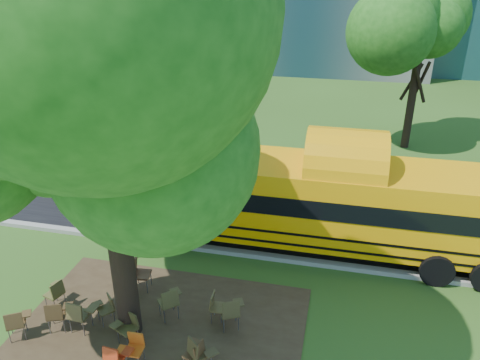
% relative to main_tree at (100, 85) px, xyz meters
% --- Properties ---
extents(ground, '(160.00, 160.00, 0.00)m').
position_rel_main_tree_xyz_m(ground, '(-0.29, 0.83, -6.15)').
color(ground, '#2D4A17').
rests_on(ground, ground).
extents(dirt_patch, '(7.00, 4.50, 0.03)m').
position_rel_main_tree_xyz_m(dirt_patch, '(0.71, 0.33, -6.14)').
color(dirt_patch, '#382819').
rests_on(dirt_patch, ground).
extents(asphalt_road, '(80.00, 8.00, 0.04)m').
position_rel_main_tree_xyz_m(asphalt_road, '(-0.29, 7.83, -6.13)').
color(asphalt_road, black).
rests_on(asphalt_road, ground).
extents(kerb_near, '(80.00, 0.25, 0.14)m').
position_rel_main_tree_xyz_m(kerb_near, '(-0.29, 3.83, -6.08)').
color(kerb_near, gray).
rests_on(kerb_near, ground).
extents(kerb_far, '(80.00, 0.25, 0.14)m').
position_rel_main_tree_xyz_m(kerb_far, '(-0.29, 11.93, -6.08)').
color(kerb_far, gray).
rests_on(kerb_far, ground).
extents(bg_tree_0, '(5.20, 5.20, 7.18)m').
position_rel_main_tree_xyz_m(bg_tree_0, '(-12.29, 13.83, -1.58)').
color(bg_tree_0, black).
rests_on(bg_tree_0, ground).
extents(bg_tree_2, '(4.80, 4.80, 6.62)m').
position_rel_main_tree_xyz_m(bg_tree_2, '(-5.29, 16.83, -1.94)').
color(bg_tree_2, black).
rests_on(bg_tree_2, ground).
extents(bg_tree_3, '(5.60, 5.60, 7.84)m').
position_rel_main_tree_xyz_m(bg_tree_3, '(7.71, 14.83, -1.12)').
color(bg_tree_3, black).
rests_on(bg_tree_3, ground).
extents(main_tree, '(7.20, 7.20, 9.77)m').
position_rel_main_tree_xyz_m(main_tree, '(0.00, 0.00, 0.00)').
color(main_tree, black).
rests_on(main_tree, ground).
extents(school_bus, '(11.76, 2.72, 2.87)m').
position_rel_main_tree_xyz_m(school_bus, '(4.70, 4.83, -4.49)').
color(school_bus, '#F4A007').
rests_on(school_bus, ground).
extents(chair_0, '(0.57, 0.71, 0.86)m').
position_rel_main_tree_xyz_m(chair_0, '(-2.50, -0.85, -5.62)').
color(chair_0, '#4B361A').
rests_on(chair_0, ground).
extents(chair_1, '(0.63, 0.55, 0.94)m').
position_rel_main_tree_xyz_m(chair_1, '(-1.16, -0.30, -5.57)').
color(chair_1, brown).
rests_on(chair_1, ground).
extents(chair_2, '(0.61, 0.68, 0.89)m').
position_rel_main_tree_xyz_m(chair_2, '(-1.72, -0.38, -5.60)').
color(chair_2, '#3E2C16').
rests_on(chair_2, ground).
extents(chair_3, '(0.68, 0.53, 0.83)m').
position_rel_main_tree_xyz_m(chair_3, '(0.13, -0.34, -5.64)').
color(chair_3, '#48421F').
rests_on(chair_3, ground).
extents(chair_4, '(0.57, 0.48, 0.82)m').
position_rel_main_tree_xyz_m(chair_4, '(0.27, -1.29, -5.64)').
color(chair_4, '#B33213').
rests_on(chair_4, ground).
extents(chair_5, '(0.52, 0.48, 0.80)m').
position_rel_main_tree_xyz_m(chair_5, '(0.53, -0.91, -5.66)').
color(chair_5, '#D35D16').
rests_on(chair_5, ground).
extents(chair_6, '(0.48, 0.62, 0.80)m').
position_rel_main_tree_xyz_m(chair_6, '(1.95, -0.76, -5.66)').
color(chair_6, '#483019').
rests_on(chair_6, ground).
extents(chair_7, '(0.76, 0.60, 0.88)m').
position_rel_main_tree_xyz_m(chair_7, '(2.02, -0.79, -5.61)').
color(chair_7, '#41361C').
rests_on(chair_7, ground).
extents(chair_8, '(0.51, 0.65, 0.85)m').
position_rel_main_tree_xyz_m(chair_8, '(-2.24, 0.38, -5.63)').
color(chair_8, brown).
rests_on(chair_8, ground).
extents(chair_9, '(0.66, 0.53, 0.77)m').
position_rel_main_tree_xyz_m(chair_9, '(-0.70, 0.20, -5.67)').
color(chair_9, '#504422').
rests_on(chair_9, ground).
extents(chair_10, '(0.62, 0.64, 0.96)m').
position_rel_main_tree_xyz_m(chair_10, '(-0.42, 1.55, -5.56)').
color(chair_10, '#4B2E1A').
rests_on(chair_10, ground).
extents(chair_11, '(0.64, 0.80, 0.94)m').
position_rel_main_tree_xyz_m(chair_11, '(0.81, 0.65, -5.57)').
color(chair_11, '#49431F').
rests_on(chair_11, ground).
extents(chair_12, '(0.50, 0.54, 0.83)m').
position_rel_main_tree_xyz_m(chair_12, '(1.99, 0.80, -5.64)').
color(chair_12, brown).
rests_on(chair_12, ground).
extents(chair_13, '(0.64, 0.74, 0.94)m').
position_rel_main_tree_xyz_m(chair_13, '(2.41, 0.63, -5.57)').
color(chair_13, '#483E1F').
rests_on(chair_13, ground).
extents(black_car, '(4.93, 2.86, 1.58)m').
position_rel_main_tree_xyz_m(black_car, '(-3.55, 6.83, -5.36)').
color(black_car, black).
rests_on(black_car, ground).
extents(bg_car_red, '(5.65, 3.87, 1.44)m').
position_rel_main_tree_xyz_m(bg_car_red, '(-7.00, 11.63, -5.43)').
color(bg_car_red, '#5D0F19').
rests_on(bg_car_red, ground).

